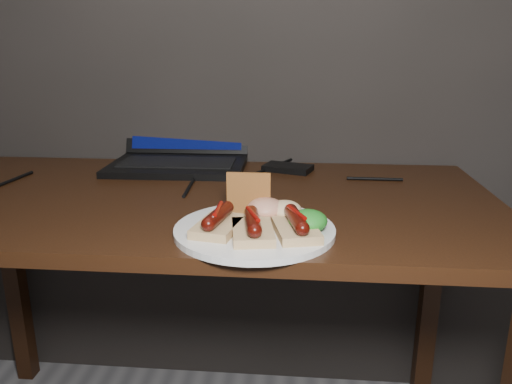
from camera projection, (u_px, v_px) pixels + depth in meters
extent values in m
cube|color=black|center=(189.00, 201.00, 1.15)|extent=(1.40, 0.70, 0.03)
cube|color=black|center=(15.00, 279.00, 1.60)|extent=(0.05, 0.05, 0.72)
cube|color=black|center=(430.00, 296.00, 1.49)|extent=(0.05, 0.05, 0.72)
cube|color=black|center=(178.00, 166.00, 1.38)|extent=(0.37, 0.25, 0.02)
cube|color=black|center=(178.00, 162.00, 1.38)|extent=(0.31, 0.14, 0.00)
cube|color=black|center=(188.00, 114.00, 1.50)|extent=(0.37, 0.10, 0.23)
cube|color=#0B0644|center=(188.00, 114.00, 1.50)|extent=(0.33, 0.08, 0.20)
cube|color=black|center=(288.00, 168.00, 1.36)|extent=(0.14, 0.11, 0.02)
cylinder|color=black|center=(190.00, 186.00, 1.21)|extent=(0.02, 0.18, 0.01)
cylinder|color=black|center=(277.00, 165.00, 1.41)|extent=(0.11, 0.20, 0.01)
cylinder|color=black|center=(375.00, 179.00, 1.27)|extent=(0.14, 0.01, 0.01)
cylinder|color=black|center=(8.00, 182.00, 1.24)|extent=(0.03, 0.20, 0.01)
cylinder|color=silver|center=(255.00, 230.00, 0.91)|extent=(0.37, 0.37, 0.01)
cube|color=#D6B17D|center=(218.00, 226.00, 0.89)|extent=(0.09, 0.13, 0.02)
cylinder|color=#460D04|center=(218.00, 215.00, 0.89)|extent=(0.04, 0.10, 0.02)
sphere|color=#460D04|center=(208.00, 224.00, 0.84)|extent=(0.02, 0.02, 0.02)
sphere|color=#460D04|center=(227.00, 207.00, 0.93)|extent=(0.02, 0.02, 0.02)
cylinder|color=#690805|center=(218.00, 209.00, 0.88)|extent=(0.01, 0.07, 0.01)
cube|color=#D6B17D|center=(253.00, 232.00, 0.86)|extent=(0.09, 0.12, 0.02)
cylinder|color=#460D04|center=(253.00, 221.00, 0.86)|extent=(0.04, 0.10, 0.02)
sphere|color=#460D04|center=(255.00, 231.00, 0.81)|extent=(0.03, 0.02, 0.02)
sphere|color=#460D04|center=(251.00, 212.00, 0.90)|extent=(0.03, 0.02, 0.02)
cylinder|color=#690805|center=(253.00, 214.00, 0.86)|extent=(0.03, 0.07, 0.01)
cube|color=#D6B17D|center=(296.00, 230.00, 0.87)|extent=(0.09, 0.13, 0.02)
cylinder|color=#460D04|center=(296.00, 219.00, 0.87)|extent=(0.05, 0.10, 0.02)
sphere|color=#460D04|center=(302.00, 229.00, 0.82)|extent=(0.03, 0.02, 0.02)
sphere|color=#460D04|center=(291.00, 210.00, 0.91)|extent=(0.03, 0.02, 0.02)
cylinder|color=#690805|center=(296.00, 212.00, 0.86)|extent=(0.04, 0.07, 0.01)
cube|color=#AE6E2F|center=(249.00, 194.00, 0.97)|extent=(0.09, 0.01, 0.08)
ellipsoid|color=#125E18|center=(308.00, 221.00, 0.89)|extent=(0.07, 0.07, 0.04)
ellipsoid|color=#A41012|center=(266.00, 208.00, 0.95)|extent=(0.07, 0.07, 0.04)
ellipsoid|color=beige|center=(285.00, 210.00, 0.95)|extent=(0.06, 0.06, 0.04)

